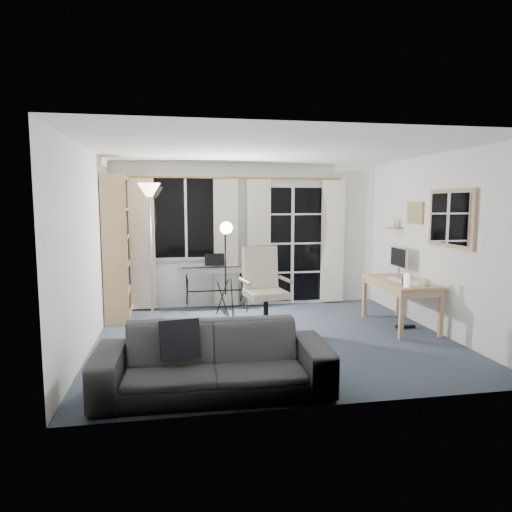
{
  "coord_description": "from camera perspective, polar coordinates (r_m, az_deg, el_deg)",
  "views": [
    {
      "loc": [
        -1.23,
        -5.61,
        1.76
      ],
      "look_at": [
        -0.17,
        0.35,
        1.04
      ],
      "focal_mm": 32.0,
      "sensor_mm": 36.0,
      "label": 1
    }
  ],
  "objects": [
    {
      "name": "wall_shelf",
      "position": [
        7.48,
        16.88,
        3.8
      ],
      "size": [
        0.16,
        0.3,
        0.18
      ],
      "color": "#A17C55",
      "rests_on": "floor"
    },
    {
      "name": "desk",
      "position": [
        6.74,
        17.6,
        -3.59
      ],
      "size": [
        0.63,
        1.25,
        0.67
      ],
      "rotation": [
        0.0,
        0.0,
        -0.01
      ],
      "color": "tan",
      "rests_on": "floor"
    },
    {
      "name": "torchiere_lamp",
      "position": [
        6.75,
        -13.15,
        5.51
      ],
      "size": [
        0.33,
        0.33,
        2.02
      ],
      "rotation": [
        0.0,
        0.0,
        0.01
      ],
      "color": "#B2B2B7",
      "rests_on": "floor"
    },
    {
      "name": "wall_mirror",
      "position": [
        6.29,
        23.21,
        4.34
      ],
      "size": [
        0.04,
        0.94,
        0.74
      ],
      "color": "#A17C55",
      "rests_on": "floor"
    },
    {
      "name": "desk_clutter",
      "position": [
        6.53,
        18.0,
        -4.46
      ],
      "size": [
        0.4,
        0.75,
        0.84
      ],
      "rotation": [
        0.0,
        0.0,
        -0.01
      ],
      "color": "white",
      "rests_on": "desk"
    },
    {
      "name": "framed_print",
      "position": [
        7.07,
        19.27,
        5.12
      ],
      "size": [
        0.03,
        0.42,
        0.32
      ],
      "color": "#A17C55",
      "rests_on": "floor"
    },
    {
      "name": "office_chair",
      "position": [
        6.15,
        0.84,
        -3.27
      ],
      "size": [
        0.8,
        0.8,
        1.17
      ],
      "rotation": [
        0.0,
        0.0,
        0.14
      ],
      "color": "black",
      "rests_on": "floor"
    },
    {
      "name": "mug",
      "position": [
        6.33,
        20.54,
        -3.09
      ],
      "size": [
        0.11,
        0.09,
        0.11
      ],
      "primitive_type": "imported",
      "rotation": [
        0.0,
        0.0,
        -0.01
      ],
      "color": "silver",
      "rests_on": "desk"
    },
    {
      "name": "french_door",
      "position": [
        7.87,
        4.51,
        1.41
      ],
      "size": [
        1.32,
        0.09,
        2.11
      ],
      "color": "white",
      "rests_on": "floor"
    },
    {
      "name": "window",
      "position": [
        7.59,
        -8.77,
        4.75
      ],
      "size": [
        1.2,
        0.08,
        1.4
      ],
      "color": "white",
      "rests_on": "floor"
    },
    {
      "name": "curtains",
      "position": [
        7.6,
        -1.81,
        1.76
      ],
      "size": [
        3.6,
        0.07,
        2.13
      ],
      "color": "gold",
      "rests_on": "floor"
    },
    {
      "name": "sofa",
      "position": [
        4.29,
        -5.39,
        -11.44
      ],
      "size": [
        2.16,
        0.69,
        0.84
      ],
      "rotation": [
        0.0,
        0.0,
        -0.03
      ],
      "color": "#28282A",
      "rests_on": "floor"
    },
    {
      "name": "monitor",
      "position": [
        7.17,
        17.42,
        -0.26
      ],
      "size": [
        0.16,
        0.48,
        0.42
      ],
      "rotation": [
        0.0,
        0.0,
        -0.01
      ],
      "color": "silver",
      "rests_on": "desk"
    },
    {
      "name": "keyboard_piano",
      "position": [
        7.42,
        -5.11,
        -1.83
      ],
      "size": [
        1.19,
        0.58,
        0.86
      ],
      "rotation": [
        0.0,
        0.0,
        0.01
      ],
      "color": "black",
      "rests_on": "floor"
    },
    {
      "name": "floor",
      "position": [
        6.01,
        2.18,
        -10.34
      ],
      "size": [
        4.5,
        4.0,
        0.02
      ],
      "primitive_type": "cube",
      "color": "#313848",
      "rests_on": "ground"
    },
    {
      "name": "studio_light",
      "position": [
        6.91,
        -3.82,
        2.16
      ],
      "size": [
        0.27,
        0.3,
        1.5
      ],
      "rotation": [
        0.0,
        0.0,
        0.02
      ],
      "color": "black",
      "rests_on": "floor"
    },
    {
      "name": "bookshelf",
      "position": [
        7.14,
        -17.27,
        0.51
      ],
      "size": [
        0.39,
        1.01,
        2.14
      ],
      "rotation": [
        0.0,
        0.0,
        0.05
      ],
      "color": "#A17C55",
      "rests_on": "floor"
    }
  ]
}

